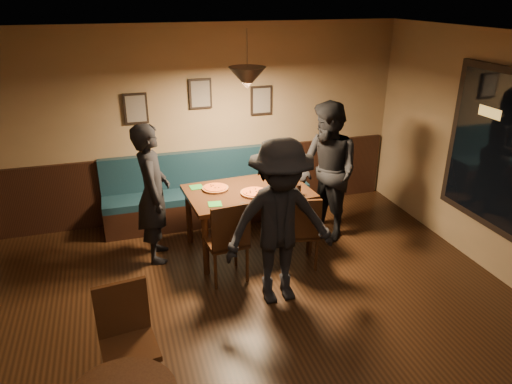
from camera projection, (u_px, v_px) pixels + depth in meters
floor at (281, 370)px, 4.30m from camera, size 7.00×7.00×0.00m
ceiling at (290, 52)px, 3.20m from camera, size 7.00×7.00×0.00m
wall_back at (201, 124)px, 6.83m from camera, size 6.00×0.00×6.00m
wainscot at (204, 183)px, 7.16m from camera, size 5.88×0.06×1.00m
booth_bench at (208, 189)px, 6.92m from camera, size 3.00×0.60×1.00m
picture_left at (136, 109)px, 6.44m from camera, size 0.32×0.04×0.42m
picture_center at (200, 94)px, 6.63m from camera, size 0.32×0.04×0.42m
picture_right at (261, 100)px, 6.93m from camera, size 0.32×0.04×0.42m
pendant_lamp at (247, 78)px, 5.48m from camera, size 0.44×0.44×0.25m
dining_table at (248, 219)px, 6.20m from camera, size 1.62×1.10×0.83m
chair_near_left at (225, 239)px, 5.51m from camera, size 0.50×0.50×1.03m
chair_near_right at (299, 230)px, 5.78m from camera, size 0.50×0.50×0.97m
diner_left at (153, 194)px, 5.79m from camera, size 0.48×0.68×1.77m
diner_right at (327, 172)px, 6.31m from camera, size 0.89×1.04×1.89m
diner_front at (280, 223)px, 4.96m from camera, size 1.21×0.70×1.86m
pizza_a at (215, 188)px, 6.05m from camera, size 0.42×0.42×0.04m
pizza_b at (254, 193)px, 5.91m from camera, size 0.46×0.46×0.04m
pizza_c at (282, 181)px, 6.26m from camera, size 0.41×0.41×0.04m
soda_glass at (299, 190)px, 5.88m from camera, size 0.07×0.07×0.14m
tabasco_bottle at (286, 182)px, 6.12m from camera, size 0.03×0.03×0.12m
napkin_a at (196, 187)px, 6.12m from camera, size 0.17×0.17×0.01m
napkin_b at (215, 204)px, 5.64m from camera, size 0.18×0.18×0.01m
cutlery_set at (254, 203)px, 5.67m from camera, size 0.20×0.10×0.00m
cafe_chair_far at (129, 347)px, 3.87m from camera, size 0.49×0.49×1.00m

